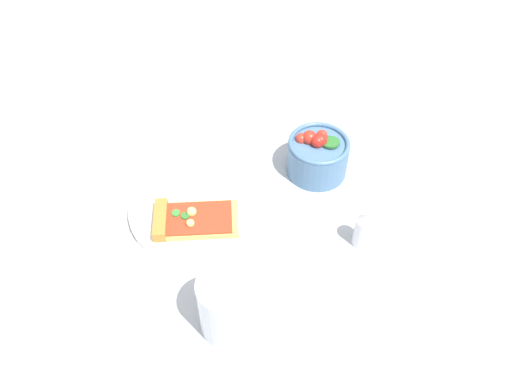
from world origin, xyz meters
TOP-DOWN VIEW (x-y plane):
  - ground_plane at (0.00, 0.00)m, footprint 2.40×2.40m
  - plate at (-0.02, -0.01)m, footprint 0.23×0.23m
  - pizza_slice_main at (-0.05, -0.03)m, footprint 0.15×0.14m
  - salad_bowl at (0.20, -0.05)m, footprint 0.11×0.11m
  - soda_glass at (-0.09, -0.21)m, footprint 0.08×0.08m
  - paper_napkin at (0.10, 0.22)m, footprint 0.17×0.15m
  - pepper_shaker at (0.16, -0.22)m, footprint 0.03×0.03m

SIDE VIEW (x-z plane):
  - ground_plane at x=0.00m, z-range 0.00..0.00m
  - paper_napkin at x=0.10m, z-range 0.00..0.00m
  - plate at x=-0.02m, z-range 0.00..0.01m
  - pizza_slice_main at x=-0.05m, z-range 0.01..0.03m
  - pepper_shaker at x=0.16m, z-range 0.00..0.07m
  - salad_bowl at x=0.20m, z-range 0.00..0.08m
  - soda_glass at x=-0.09m, z-range 0.00..0.10m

